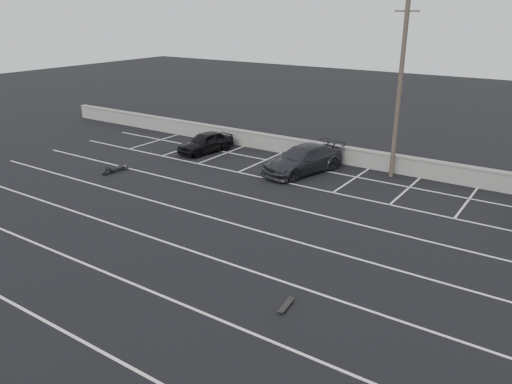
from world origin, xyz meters
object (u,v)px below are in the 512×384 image
Objects in this scene: car_left at (206,142)px; utility_pole at (399,91)px; skateboard at (286,306)px; person at (119,167)px; car_right at (303,159)px.

utility_pole reaches higher than car_left.
car_left reaches higher than skateboard.
skateboard is (15.26, -6.71, -0.14)m from person.
person is 16.67m from skateboard.
utility_pole is at bearing 30.86° from person.
skateboard is (1.78, -14.51, -4.66)m from utility_pole.
person is (-13.48, -7.80, -4.52)m from utility_pole.
car_left is 4.90× the size of skateboard.
person is at bearing 149.34° from skateboard.
car_right reaches higher than person.
car_right reaches higher than car_left.
skateboard is at bearing -83.02° from utility_pole.
car_left is 18.52m from skateboard.
person is 2.64× the size of skateboard.
car_left is 12.62m from utility_pole.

